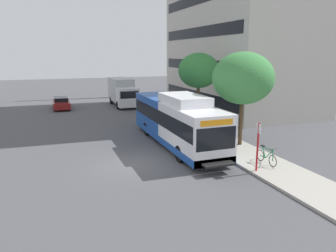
# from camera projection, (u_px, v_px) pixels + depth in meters

# --- Properties ---
(ground_plane) EXTENTS (120.00, 120.00, 0.00)m
(ground_plane) POSITION_uv_depth(u_px,v_px,m) (108.00, 133.00, 25.83)
(ground_plane) COLOR #4C4C51
(sidewalk_curb) EXTENTS (3.00, 56.00, 0.14)m
(sidewalk_curb) POSITION_uv_depth(u_px,v_px,m) (198.00, 130.00, 26.36)
(sidewalk_curb) COLOR #A8A399
(sidewalk_curb) RESTS_ON ground
(transit_bus) EXTENTS (2.58, 12.25, 3.65)m
(transit_bus) POSITION_uv_depth(u_px,v_px,m) (176.00, 121.00, 22.20)
(transit_bus) COLOR white
(transit_bus) RESTS_ON ground
(bus_stop_sign_pole) EXTENTS (0.10, 0.36, 2.60)m
(bus_stop_sign_pole) POSITION_uv_depth(u_px,v_px,m) (258.00, 143.00, 16.83)
(bus_stop_sign_pole) COLOR red
(bus_stop_sign_pole) RESTS_ON sidewalk_curb
(bicycle_parked) EXTENTS (0.52, 1.76, 1.02)m
(bicycle_parked) POSITION_uv_depth(u_px,v_px,m) (267.00, 156.00, 18.16)
(bicycle_parked) COLOR black
(bicycle_parked) RESTS_ON sidewalk_curb
(street_tree_near_stop) EXTENTS (4.04, 4.04, 6.23)m
(street_tree_near_stop) POSITION_uv_depth(u_px,v_px,m) (243.00, 78.00, 21.14)
(street_tree_near_stop) COLOR #4C3823
(street_tree_near_stop) RESTS_ON sidewalk_curb
(street_tree_mid_block) EXTENTS (3.56, 3.56, 6.16)m
(street_tree_mid_block) POSITION_uv_depth(u_px,v_px,m) (199.00, 71.00, 27.95)
(street_tree_mid_block) COLOR #4C3823
(street_tree_mid_block) RESTS_ON sidewalk_curb
(parked_car_far_lane) EXTENTS (1.80, 4.50, 1.33)m
(parked_car_far_lane) POSITION_uv_depth(u_px,v_px,m) (61.00, 103.00, 36.95)
(parked_car_far_lane) COLOR maroon
(parked_car_far_lane) RESTS_ON ground
(box_truck_background) EXTENTS (2.32, 7.01, 3.25)m
(box_truck_background) POSITION_uv_depth(u_px,v_px,m) (122.00, 91.00, 38.94)
(box_truck_background) COLOR silver
(box_truck_background) RESTS_ON ground
(lattice_comm_tower) EXTENTS (1.10, 1.10, 26.78)m
(lattice_comm_tower) POSITION_uv_depth(u_px,v_px,m) (174.00, 35.00, 47.51)
(lattice_comm_tower) COLOR #B7B7BC
(lattice_comm_tower) RESTS_ON ground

